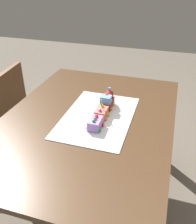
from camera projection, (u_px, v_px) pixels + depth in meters
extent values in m
plane|color=#6B6054|center=(90.00, 202.00, 1.87)|extent=(8.00, 8.00, 0.00)
cube|color=#4C331E|center=(88.00, 120.00, 1.50)|extent=(1.40, 1.00, 0.03)
cube|color=#4C331E|center=(67.00, 111.00, 2.32)|extent=(0.07, 0.07, 0.71)
cube|color=#4C331E|center=(163.00, 126.00, 2.10)|extent=(0.07, 0.07, 0.71)
cube|color=brown|center=(11.00, 95.00, 1.93)|extent=(0.40, 0.08, 0.40)
cube|color=brown|center=(27.00, 130.00, 2.30)|extent=(0.04, 0.04, 0.42)
cube|color=brown|center=(9.00, 154.00, 2.01)|extent=(0.04, 0.04, 0.42)
cube|color=silver|center=(98.00, 117.00, 1.50)|extent=(0.60, 0.40, 0.00)
cube|color=maroon|center=(107.00, 103.00, 1.59)|extent=(0.12, 0.06, 0.05)
cylinder|color=maroon|center=(108.00, 96.00, 1.58)|extent=(0.08, 0.05, 0.05)
cube|color=#669EEA|center=(106.00, 99.00, 1.53)|extent=(0.06, 0.06, 0.04)
cylinder|color=#669EEA|center=(109.00, 90.00, 1.58)|extent=(0.02, 0.02, 0.03)
sphere|color=#F4EFCC|center=(110.00, 98.00, 1.64)|extent=(0.02, 0.02, 0.02)
cylinder|color=#4C59D8|center=(103.00, 102.00, 1.63)|extent=(0.02, 0.01, 0.02)
cylinder|color=#4C59D8|center=(100.00, 107.00, 1.57)|extent=(0.02, 0.01, 0.02)
cylinder|color=yellow|center=(114.00, 104.00, 1.61)|extent=(0.02, 0.01, 0.02)
cylinder|color=orange|center=(111.00, 109.00, 1.55)|extent=(0.02, 0.01, 0.02)
cube|color=#F27260|center=(101.00, 113.00, 1.48)|extent=(0.10, 0.06, 0.06)
cylinder|color=yellow|center=(97.00, 112.00, 1.52)|extent=(0.02, 0.01, 0.02)
cylinder|color=#4C59D8|center=(94.00, 117.00, 1.47)|extent=(0.02, 0.01, 0.02)
cylinder|color=yellow|center=(108.00, 114.00, 1.50)|extent=(0.02, 0.01, 0.02)
cylinder|color=orange|center=(106.00, 119.00, 1.45)|extent=(0.02, 0.01, 0.02)
sphere|color=#D84CB2|center=(100.00, 110.00, 1.44)|extent=(0.02, 0.02, 0.02)
sphere|color=yellow|center=(103.00, 106.00, 1.48)|extent=(0.02, 0.02, 0.02)
cube|color=#AD84E0|center=(95.00, 124.00, 1.38)|extent=(0.10, 0.06, 0.06)
cylinder|color=#D84CB2|center=(91.00, 123.00, 1.42)|extent=(0.02, 0.01, 0.02)
cylinder|color=#D84CB2|center=(88.00, 128.00, 1.38)|extent=(0.02, 0.01, 0.02)
cylinder|color=red|center=(103.00, 125.00, 1.40)|extent=(0.02, 0.01, 0.02)
cylinder|color=green|center=(100.00, 130.00, 1.36)|extent=(0.02, 0.01, 0.02)
sphere|color=#D84CB2|center=(95.00, 118.00, 1.36)|extent=(0.02, 0.02, 0.02)
sphere|color=red|center=(97.00, 116.00, 1.38)|extent=(0.02, 0.02, 0.02)
sphere|color=green|center=(94.00, 121.00, 1.34)|extent=(0.02, 0.02, 0.02)
cylinder|color=#66D872|center=(102.00, 103.00, 1.45)|extent=(0.01, 0.01, 0.04)
cone|color=yellow|center=(102.00, 99.00, 1.43)|extent=(0.01, 0.01, 0.01)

